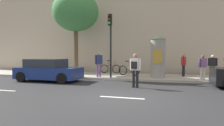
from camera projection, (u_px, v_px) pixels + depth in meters
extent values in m
plane|color=#2B2B2D|center=(122.00, 98.00, 7.92)|extent=(80.00, 80.00, 0.00)
cube|color=#B2ADA3|center=(144.00, 77.00, 14.63)|extent=(36.00, 4.00, 0.15)
cube|color=silver|center=(0.00, 90.00, 9.60)|extent=(1.80, 0.16, 0.01)
cube|color=silver|center=(122.00, 98.00, 7.92)|extent=(1.80, 0.16, 0.01)
cube|color=#B7A893|center=(151.00, 23.00, 19.23)|extent=(36.00, 5.00, 9.52)
cylinder|color=black|center=(111.00, 52.00, 13.54)|extent=(0.12, 0.12, 3.49)
cube|color=black|center=(110.00, 20.00, 13.28)|extent=(0.24, 0.24, 0.75)
sphere|color=#390605|center=(109.00, 16.00, 13.15)|extent=(0.16, 0.16, 0.16)
sphere|color=#3C2906|center=(109.00, 19.00, 13.16)|extent=(0.16, 0.16, 0.16)
sphere|color=green|center=(109.00, 23.00, 13.17)|extent=(0.16, 0.16, 0.16)
cylinder|color=gray|center=(158.00, 58.00, 13.53)|extent=(0.98, 0.98, 2.58)
cone|color=#334C33|center=(158.00, 38.00, 13.47)|extent=(1.08, 1.08, 0.20)
cube|color=#B78C33|center=(157.00, 57.00, 13.05)|extent=(0.59, 0.02, 0.90)
cylinder|color=brown|center=(76.00, 53.00, 16.17)|extent=(0.34, 0.34, 3.43)
ellipsoid|color=#3D7F42|center=(76.00, 12.00, 16.03)|extent=(3.68, 3.68, 3.13)
cylinder|color=black|center=(137.00, 79.00, 10.27)|extent=(0.14, 0.14, 0.89)
cylinder|color=black|center=(133.00, 79.00, 10.37)|extent=(0.14, 0.14, 0.89)
cube|color=silver|center=(135.00, 64.00, 10.29)|extent=(0.45, 0.32, 0.63)
cylinder|color=silver|center=(140.00, 64.00, 10.17)|extent=(0.09, 0.09, 0.60)
cylinder|color=silver|center=(131.00, 64.00, 10.41)|extent=(0.09, 0.09, 0.60)
sphere|color=#8C664C|center=(135.00, 56.00, 10.27)|extent=(0.24, 0.24, 0.24)
cube|color=black|center=(134.00, 65.00, 10.13)|extent=(0.31, 0.22, 0.36)
cylinder|color=#1E5938|center=(211.00, 72.00, 13.66)|extent=(0.14, 0.14, 0.78)
cylinder|color=#1E5938|center=(214.00, 72.00, 13.57)|extent=(0.14, 0.14, 0.78)
cube|color=black|center=(213.00, 62.00, 13.59)|extent=(0.44, 0.29, 0.55)
cylinder|color=black|center=(209.00, 62.00, 13.69)|extent=(0.09, 0.09, 0.52)
cylinder|color=black|center=(217.00, 62.00, 13.49)|extent=(0.09, 0.09, 0.52)
sphere|color=beige|center=(213.00, 56.00, 13.57)|extent=(0.21, 0.21, 0.21)
cube|color=#724C84|center=(212.00, 62.00, 13.75)|extent=(0.30, 0.19, 0.36)
cylinder|color=black|center=(184.00, 71.00, 14.43)|extent=(0.14, 0.14, 0.81)
cylinder|color=black|center=(183.00, 71.00, 14.23)|extent=(0.14, 0.14, 0.81)
cube|color=maroon|center=(184.00, 61.00, 14.30)|extent=(0.38, 0.54, 0.57)
cylinder|color=maroon|center=(185.00, 61.00, 14.54)|extent=(0.09, 0.09, 0.55)
cylinder|color=maroon|center=(182.00, 61.00, 14.07)|extent=(0.09, 0.09, 0.55)
sphere|color=#8C664C|center=(184.00, 55.00, 14.29)|extent=(0.22, 0.22, 0.22)
cylinder|color=#724C84|center=(97.00, 71.00, 13.90)|extent=(0.14, 0.14, 0.89)
cylinder|color=#724C84|center=(100.00, 70.00, 14.05)|extent=(0.14, 0.14, 0.89)
cube|color=navy|center=(99.00, 60.00, 13.94)|extent=(0.45, 0.52, 0.63)
cylinder|color=navy|center=(95.00, 60.00, 13.76)|extent=(0.09, 0.09, 0.60)
cylinder|color=navy|center=(102.00, 59.00, 14.12)|extent=(0.09, 0.09, 0.60)
sphere|color=tan|center=(99.00, 53.00, 13.92)|extent=(0.24, 0.24, 0.24)
cube|color=#1E5938|center=(97.00, 60.00, 14.08)|extent=(0.29, 0.32, 0.36)
cylinder|color=silver|center=(204.00, 73.00, 12.53)|extent=(0.14, 0.14, 0.77)
cylinder|color=silver|center=(201.00, 73.00, 12.44)|extent=(0.14, 0.14, 0.77)
cube|color=#724C84|center=(203.00, 63.00, 12.46)|extent=(0.50, 0.47, 0.55)
cylinder|color=#724C84|center=(206.00, 63.00, 12.56)|extent=(0.09, 0.09, 0.52)
cylinder|color=#724C84|center=(200.00, 63.00, 12.36)|extent=(0.09, 0.09, 0.52)
sphere|color=brown|center=(203.00, 57.00, 12.44)|extent=(0.21, 0.21, 0.21)
torus|color=black|center=(104.00, 69.00, 16.94)|extent=(0.72, 0.06, 0.72)
torus|color=black|center=(116.00, 69.00, 16.64)|extent=(0.72, 0.06, 0.72)
cylinder|color=maroon|center=(110.00, 66.00, 16.78)|extent=(0.95, 0.05, 0.04)
cylinder|color=maroon|center=(108.00, 64.00, 16.82)|extent=(0.04, 0.04, 0.45)
cylinder|color=maroon|center=(115.00, 64.00, 16.65)|extent=(0.04, 0.04, 0.50)
cube|color=black|center=(108.00, 61.00, 16.81)|extent=(0.24, 0.10, 0.06)
torus|color=black|center=(123.00, 70.00, 15.34)|extent=(0.71, 0.26, 0.72)
torus|color=black|center=(135.00, 71.00, 14.77)|extent=(0.71, 0.26, 0.72)
cylinder|color=silver|center=(129.00, 67.00, 15.04)|extent=(0.92, 0.30, 0.04)
cylinder|color=silver|center=(127.00, 64.00, 15.12)|extent=(0.04, 0.04, 0.45)
cylinder|color=silver|center=(134.00, 65.00, 14.81)|extent=(0.04, 0.04, 0.50)
cube|color=black|center=(127.00, 61.00, 15.11)|extent=(0.26, 0.16, 0.06)
cube|color=navy|center=(49.00, 73.00, 12.87)|extent=(4.06, 1.90, 0.71)
cube|color=#262D38|center=(46.00, 63.00, 12.90)|extent=(2.28, 1.69, 0.53)
cylinder|color=black|center=(21.00, 77.00, 12.42)|extent=(0.64, 0.23, 0.64)
cylinder|color=black|center=(39.00, 74.00, 14.11)|extent=(0.64, 0.23, 0.64)
cylinder|color=black|center=(62.00, 78.00, 11.65)|extent=(0.64, 0.23, 0.64)
cylinder|color=black|center=(75.00, 75.00, 13.34)|extent=(0.64, 0.23, 0.64)
cylinder|color=black|center=(221.00, 80.00, 11.10)|extent=(0.64, 0.23, 0.64)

